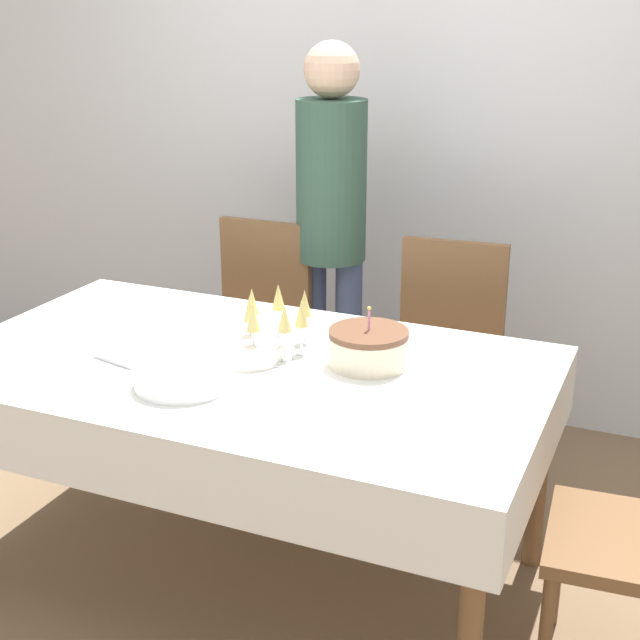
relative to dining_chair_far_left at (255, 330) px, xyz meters
name	(u,v)px	position (x,y,z in m)	size (l,w,h in m)	color
ground_plane	(250,576)	(0.40, -0.84, -0.52)	(12.00, 12.00, 0.00)	brown
wall_back	(411,109)	(0.40, 0.73, 0.83)	(8.00, 0.05, 2.70)	silver
dining_table	(244,392)	(0.40, -0.84, 0.14)	(1.82, 1.05, 0.77)	white
dining_chair_far_left	(255,330)	(0.00, 0.00, 0.00)	(0.42, 0.42, 0.95)	brown
dining_chair_far_right	(444,359)	(0.80, 0.00, 0.00)	(0.45, 0.45, 0.95)	brown
birthday_cake	(368,348)	(0.76, -0.72, 0.30)	(0.24, 0.24, 0.18)	beige
champagne_tray	(275,322)	(0.45, -0.72, 0.34)	(0.30, 0.30, 0.18)	silver
plate_stack_main	(183,377)	(0.33, -1.07, 0.27)	(0.27, 0.27, 0.06)	white
plate_stack_dessert	(249,352)	(0.41, -0.82, 0.27)	(0.20, 0.20, 0.05)	silver
cake_knife	(349,385)	(0.76, -0.89, 0.25)	(0.30, 0.09, 0.00)	silver
fork_pile	(119,358)	(0.06, -0.99, 0.25)	(0.18, 0.10, 0.02)	silver
napkin_pile	(166,339)	(0.10, -0.79, 0.25)	(0.15, 0.15, 0.01)	white
person_standing	(331,211)	(0.25, 0.20, 0.48)	(0.28, 0.28, 1.65)	#3F4C72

